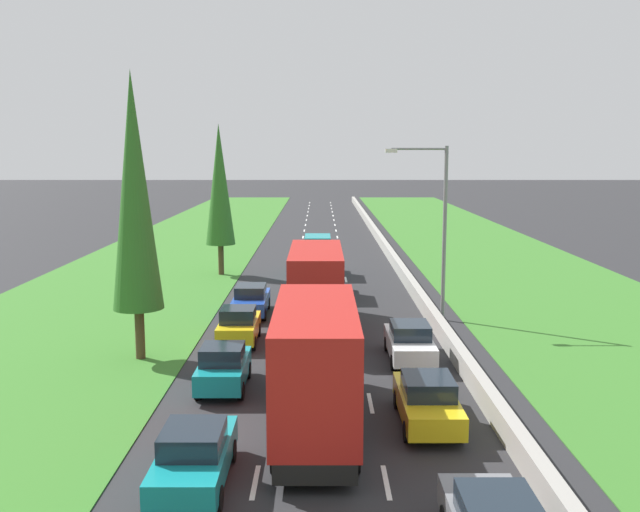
{
  "coord_description": "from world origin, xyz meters",
  "views": [
    {
      "loc": [
        -0.02,
        -2.85,
        8.78
      ],
      "look_at": [
        0.06,
        50.69,
        0.79
      ],
      "focal_mm": 39.89,
      "sensor_mm": 36.0,
      "label": 1
    }
  ],
  "objects": [
    {
      "name": "ground_plane",
      "position": [
        0.0,
        60.0,
        0.0
      ],
      "size": [
        300.0,
        300.0,
        0.0
      ],
      "primitive_type": "plane",
      "color": "#28282B",
      "rests_on": "ground"
    },
    {
      "name": "street_light_mast",
      "position": [
        6.02,
        33.32,
        5.23
      ],
      "size": [
        3.2,
        0.28,
        9.0
      ],
      "color": "gray",
      "rests_on": "ground"
    },
    {
      "name": "poplar_tree_third",
      "position": [
        -7.04,
        46.9,
        6.37
      ],
      "size": [
        2.07,
        2.07,
        10.64
      ],
      "color": "#4C3823",
      "rests_on": "ground"
    },
    {
      "name": "red_box_truck_centre_lane",
      "position": [
        -0.15,
        18.64,
        2.18
      ],
      "size": [
        2.46,
        9.4,
        4.18
      ],
      "color": "black",
      "rests_on": "ground"
    },
    {
      "name": "grass_verge_left",
      "position": [
        -12.65,
        60.0,
        0.02
      ],
      "size": [
        14.0,
        140.0,
        0.04
      ],
      "primitive_type": "cube",
      "color": "#387528",
      "rests_on": "ground"
    },
    {
      "name": "teal_hatchback_left_lane",
      "position": [
        -3.59,
        22.49,
        0.84
      ],
      "size": [
        1.74,
        3.9,
        1.72
      ],
      "color": "teal",
      "rests_on": "ground"
    },
    {
      "name": "poplar_tree_second",
      "position": [
        -7.63,
        26.32,
        7.06
      ],
      "size": [
        2.1,
        2.1,
        12.02
      ],
      "color": "#4C3823",
      "rests_on": "ground"
    },
    {
      "name": "red_box_truck_centre_lane_third",
      "position": [
        -0.21,
        31.01,
        2.18
      ],
      "size": [
        2.46,
        9.4,
        4.18
      ],
      "color": "black",
      "rests_on": "ground"
    },
    {
      "name": "lane_markings",
      "position": [
        0.0,
        60.0,
        0.01
      ],
      "size": [
        3.64,
        116.0,
        0.01
      ],
      "color": "white",
      "rests_on": "ground"
    },
    {
      "name": "white_sedan_right_lane",
      "position": [
        3.75,
        26.11,
        0.81
      ],
      "size": [
        1.82,
        4.5,
        1.64
      ],
      "color": "white",
      "rests_on": "ground"
    },
    {
      "name": "teal_sedan_left_lane",
      "position": [
        -3.33,
        14.85,
        0.81
      ],
      "size": [
        1.82,
        4.5,
        1.64
      ],
      "color": "teal",
      "rests_on": "ground"
    },
    {
      "name": "yellow_sedan_right_lane",
      "position": [
        3.43,
        19.04,
        0.81
      ],
      "size": [
        1.82,
        4.5,
        1.64
      ],
      "color": "yellow",
      "rests_on": "ground"
    },
    {
      "name": "grass_verge_right",
      "position": [
        14.35,
        60.0,
        0.02
      ],
      "size": [
        14.0,
        140.0,
        0.04
      ],
      "primitive_type": "cube",
      "color": "#387528",
      "rests_on": "ground"
    },
    {
      "name": "yellow_hatchback_left_lane",
      "position": [
        -3.73,
        28.79,
        0.84
      ],
      "size": [
        1.74,
        3.9,
        1.72
      ],
      "color": "yellow",
      "rests_on": "ground"
    },
    {
      "name": "median_barrier",
      "position": [
        5.7,
        60.0,
        0.42
      ],
      "size": [
        0.44,
        120.0,
        0.85
      ],
      "primitive_type": "cube",
      "color": "#9E9B93",
      "rests_on": "ground"
    },
    {
      "name": "teal_van_centre_lane",
      "position": [
        -0.19,
        46.91,
        1.4
      ],
      "size": [
        1.96,
        4.9,
        2.82
      ],
      "color": "teal",
      "rests_on": "ground"
    },
    {
      "name": "blue_sedan_left_lane",
      "position": [
        -3.73,
        34.52,
        0.81
      ],
      "size": [
        1.82,
        4.5,
        1.64
      ],
      "color": "#1E47B7",
      "rests_on": "ground"
    },
    {
      "name": "black_van_centre_lane",
      "position": [
        0.01,
        39.66,
        1.4
      ],
      "size": [
        1.96,
        4.9,
        2.82
      ],
      "color": "black",
      "rests_on": "ground"
    }
  ]
}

